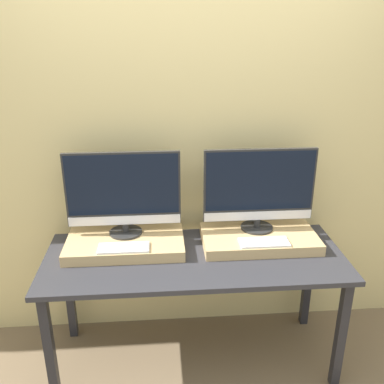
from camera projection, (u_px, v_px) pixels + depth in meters
The scene contains 8 objects.
wall_back at pixel (189, 145), 2.66m from camera, with size 8.00×0.04×2.60m.
workbench at pixel (195, 267), 2.51m from camera, with size 1.74×0.68×0.75m.
wooden_riser_left at pixel (125, 244), 2.55m from camera, with size 0.69×0.38×0.07m.
monitor_left at pixel (123, 192), 2.51m from camera, with size 0.67×0.20×0.51m.
keyboard_left at pixel (124, 248), 2.42m from camera, with size 0.29×0.12×0.01m.
wooden_riser_right at pixel (259, 239), 2.61m from camera, with size 0.69×0.38×0.07m.
monitor_right at pixel (259, 188), 2.57m from camera, with size 0.67×0.20×0.51m.
keyboard_right at pixel (264, 242), 2.48m from camera, with size 0.29×0.12×0.01m.
Camera 1 is at (-0.19, -1.82, 2.01)m, focal length 40.00 mm.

